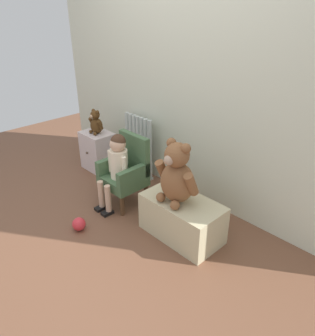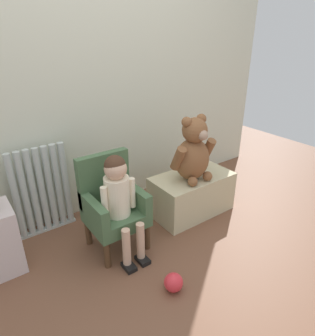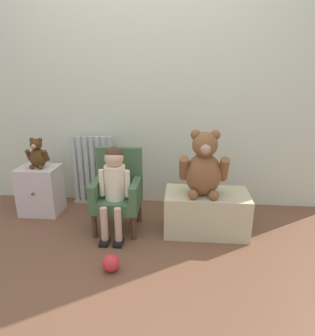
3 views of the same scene
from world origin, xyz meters
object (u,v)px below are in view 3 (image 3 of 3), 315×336
radiator (93,171)px  small_teddy_bear (37,155)px  child_figure (114,179)px  large_teddy_bear (204,167)px  low_bench (206,212)px  small_dresser (41,190)px  child_armchair (118,190)px  toy_ball (111,263)px

radiator → small_teddy_bear: bearing=-148.5°
child_figure → radiator: bearing=121.6°
large_teddy_bear → small_teddy_bear: large_teddy_bear is taller
low_bench → small_teddy_bear: (-1.52, 0.21, 0.40)m
radiator → large_teddy_bear: size_ratio=1.32×
low_bench → small_teddy_bear: 1.59m
radiator → large_teddy_bear: large_teddy_bear is taller
low_bench → small_teddy_bear: small_teddy_bear is taller
large_teddy_bear → small_teddy_bear: size_ratio=1.90×
small_dresser → child_armchair: size_ratio=0.66×
radiator → small_teddy_bear: size_ratio=2.51×
radiator → small_teddy_bear: (-0.42, -0.26, 0.23)m
small_teddy_bear → low_bench: bearing=-8.0°
low_bench → large_teddy_bear: 0.41m
child_figure → small_teddy_bear: bearing=158.2°
low_bench → small_dresser: bearing=171.9°
low_bench → toy_ball: low_bench is taller
radiator → child_figure: 0.68m
small_dresser → toy_ball: 1.20m
small_dresser → large_teddy_bear: (1.50, -0.25, 0.35)m
child_armchair → toy_ball: size_ratio=5.80×
small_dresser → low_bench: (1.54, -0.22, -0.05)m
small_dresser → small_teddy_bear: 0.35m
low_bench → large_teddy_bear: size_ratio=1.29×
child_figure → large_teddy_bear: large_teddy_bear is taller
child_figure → toy_ball: (0.07, -0.50, -0.42)m
large_teddy_bear → radiator: bearing=154.3°
radiator → small_dresser: 0.52m
large_teddy_bear → small_dresser: bearing=170.4°
child_armchair → low_bench: 0.77m
radiator → toy_ball: size_ratio=5.89×
small_dresser → toy_ball: (0.86, -0.82, -0.17)m
small_dresser → large_teddy_bear: size_ratio=0.86×
child_armchair → low_bench: size_ratio=1.01×
child_armchair → toy_ball: bearing=-83.1°
large_teddy_bear → toy_ball: 0.99m
low_bench → large_teddy_bear: large_teddy_bear is taller
child_figure → small_teddy_bear: (-0.77, 0.31, 0.10)m
low_bench → small_teddy_bear: size_ratio=2.46×
small_dresser → small_teddy_bear: small_teddy_bear is taller
child_armchair → low_bench: child_armchair is taller
radiator → large_teddy_bear: (1.06, -0.51, 0.23)m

